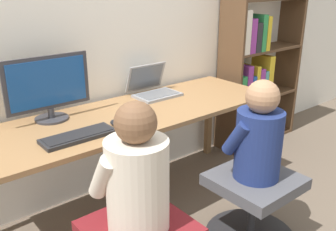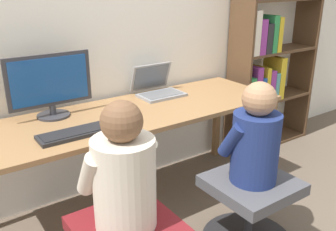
# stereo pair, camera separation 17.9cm
# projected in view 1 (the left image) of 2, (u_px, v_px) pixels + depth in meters

# --- Properties ---
(ground_plane) EXTENTS (14.00, 14.00, 0.00)m
(ground_plane) POSITION_uv_depth(u_px,v_px,m) (168.00, 229.00, 2.48)
(ground_plane) COLOR brown
(wall_back) EXTENTS (10.00, 0.05, 2.60)m
(wall_back) POSITION_uv_depth(u_px,v_px,m) (98.00, 19.00, 2.58)
(wall_back) COLOR white
(wall_back) RESTS_ON ground_plane
(desk) EXTENTS (2.12, 0.69, 0.73)m
(desk) POSITION_uv_depth(u_px,v_px,m) (135.00, 121.00, 2.50)
(desk) COLOR olive
(desk) RESTS_ON ground_plane
(desktop_monitor) EXTENTS (0.53, 0.21, 0.40)m
(desktop_monitor) POSITION_uv_depth(u_px,v_px,m) (48.00, 88.00, 2.27)
(desktop_monitor) COLOR #333338
(desktop_monitor) RESTS_ON desk
(laptop) EXTENTS (0.33, 0.29, 0.22)m
(laptop) POSITION_uv_depth(u_px,v_px,m) (154.00, 89.00, 2.81)
(laptop) COLOR gray
(laptop) RESTS_ON desk
(keyboard) EXTENTS (0.41, 0.15, 0.03)m
(keyboard) POSITION_uv_depth(u_px,v_px,m) (78.00, 136.00, 2.07)
(keyboard) COLOR #232326
(keyboard) RESTS_ON desk
(computer_mouse_by_keyboard) EXTENTS (0.07, 0.11, 0.03)m
(computer_mouse_by_keyboard) POSITION_uv_depth(u_px,v_px,m) (117.00, 123.00, 2.24)
(computer_mouse_by_keyboard) COLOR black
(computer_mouse_by_keyboard) RESTS_ON desk
(office_chair_right) EXTENTS (0.56, 0.56, 0.46)m
(office_chair_right) POSITION_uv_depth(u_px,v_px,m) (253.00, 206.00, 2.30)
(office_chair_right) COLOR #262628
(office_chair_right) RESTS_ON ground_plane
(person_at_monitor) EXTENTS (0.36, 0.31, 0.62)m
(person_at_monitor) POSITION_uv_depth(u_px,v_px,m) (137.00, 175.00, 1.70)
(person_at_monitor) COLOR beige
(person_at_monitor) RESTS_ON office_chair_left
(person_at_laptop) EXTENTS (0.33, 0.29, 0.59)m
(person_at_laptop) POSITION_uv_depth(u_px,v_px,m) (259.00, 136.00, 2.14)
(person_at_laptop) COLOR navy
(person_at_laptop) RESTS_ON office_chair_right
(bookshelf) EXTENTS (0.92, 0.29, 1.85)m
(bookshelf) POSITION_uv_depth(u_px,v_px,m) (254.00, 55.00, 3.46)
(bookshelf) COLOR #513823
(bookshelf) RESTS_ON ground_plane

